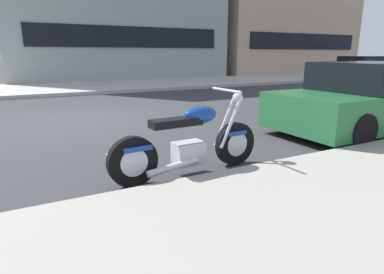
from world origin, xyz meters
name	(u,v)px	position (x,y,z in m)	size (l,w,h in m)	color
ground_plane	(79,120)	(0.00, 0.00, 0.00)	(260.00, 260.00, 0.00)	#333335
sidewalk_far_curb	(267,79)	(12.00, 7.30, 0.07)	(120.00, 5.00, 0.14)	#ADA89E
parking_stall_stripe	(129,176)	(0.00, -4.20, 0.00)	(0.12, 2.20, 0.01)	silver
parked_motorcycle	(190,144)	(0.75, -4.51, 0.42)	(2.18, 0.62, 1.11)	black
parked_car_across_street	(369,99)	(5.20, -3.95, 0.65)	(4.30, 1.94, 1.40)	#236638
car_opposite_curb	(362,69)	(16.43, 4.24, 0.67)	(4.24, 1.97, 1.42)	navy
townhouse_mid_block	(270,4)	(17.32, 13.65, 5.45)	(11.81, 8.16, 10.89)	tan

